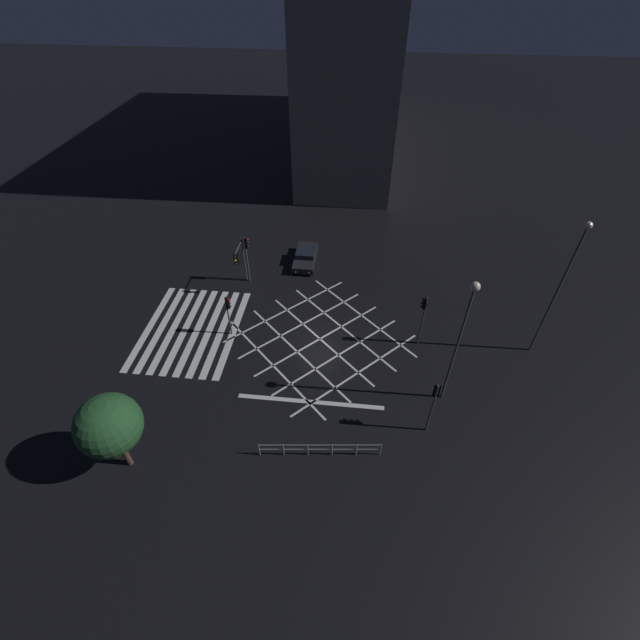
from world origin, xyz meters
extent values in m
plane|color=black|center=(0.00, 0.00, 0.00)|extent=(200.00, 200.00, 0.00)
cube|color=silver|center=(0.00, -6.40, 0.00)|extent=(9.16, 0.50, 0.01)
cube|color=silver|center=(0.00, -7.30, 0.00)|extent=(9.16, 0.50, 0.01)
cube|color=silver|center=(0.00, -8.20, 0.00)|extent=(9.16, 0.50, 0.01)
cube|color=silver|center=(0.00, -9.10, 0.00)|extent=(9.16, 0.50, 0.01)
cube|color=silver|center=(0.00, -10.00, 0.00)|extent=(9.16, 0.50, 0.01)
cube|color=silver|center=(0.00, -10.90, 0.00)|extent=(9.16, 0.50, 0.01)
cube|color=silver|center=(0.00, -11.80, 0.00)|extent=(9.16, 0.50, 0.01)
cube|color=silver|center=(0.00, -12.70, 0.00)|extent=(9.16, 0.50, 0.01)
cube|color=silver|center=(2.88, -2.88, 0.00)|extent=(8.01, 8.01, 0.01)
cube|color=silver|center=(-2.88, -2.88, 0.00)|extent=(8.01, 8.01, 0.01)
cube|color=silver|center=(1.44, -1.44, 0.00)|extent=(8.01, 8.01, 0.01)
cube|color=silver|center=(-1.44, -1.44, 0.00)|extent=(8.01, 8.01, 0.01)
cube|color=silver|center=(0.00, 0.00, 0.00)|extent=(8.01, 8.01, 0.01)
cube|color=silver|center=(0.00, 0.00, 0.00)|extent=(8.01, 8.01, 0.01)
cube|color=silver|center=(-1.44, 1.44, 0.00)|extent=(8.01, 8.01, 0.01)
cube|color=silver|center=(1.44, 1.44, 0.00)|extent=(8.01, 8.01, 0.01)
cube|color=silver|center=(-2.88, 2.88, 0.00)|extent=(8.01, 8.01, 0.01)
cube|color=silver|center=(2.88, 2.88, 0.00)|extent=(8.01, 8.01, 0.01)
cube|color=silver|center=(5.59, 0.00, 0.00)|extent=(0.30, 9.16, 0.01)
cube|color=slate|center=(-40.06, 0.00, 13.86)|extent=(40.40, 10.00, 27.72)
cube|color=black|center=(-58.42, -5.03, 2.00)|extent=(1.40, 0.06, 1.80)
cube|color=beige|center=(-54.75, -5.03, 2.00)|extent=(1.40, 0.06, 1.80)
cube|color=black|center=(-51.08, -5.03, 2.00)|extent=(1.40, 0.06, 1.80)
cube|color=black|center=(-47.40, -5.03, 2.00)|extent=(1.40, 0.06, 1.80)
cube|color=black|center=(-43.73, -5.03, 2.00)|extent=(1.40, 0.06, 1.80)
cube|color=black|center=(-40.06, -5.03, 2.00)|extent=(1.40, 0.06, 1.80)
cube|color=black|center=(-36.39, -5.03, 2.00)|extent=(1.40, 0.06, 1.80)
cube|color=black|center=(-32.71, -5.03, 2.00)|extent=(1.40, 0.06, 1.80)
cube|color=beige|center=(-29.04, -5.03, 2.00)|extent=(1.40, 0.06, 1.80)
cube|color=black|center=(-25.37, -5.03, 2.00)|extent=(1.40, 0.06, 1.80)
cube|color=beige|center=(-21.69, -5.03, 2.00)|extent=(1.40, 0.06, 1.80)
cube|color=beige|center=(-58.42, -5.03, 5.53)|extent=(1.40, 0.06, 1.80)
cube|color=beige|center=(-54.75, -5.03, 5.53)|extent=(1.40, 0.06, 1.80)
cube|color=black|center=(-51.08, -5.03, 5.53)|extent=(1.40, 0.06, 1.80)
cube|color=black|center=(-47.40, -5.03, 5.53)|extent=(1.40, 0.06, 1.80)
cube|color=beige|center=(-43.73, -5.03, 5.53)|extent=(1.40, 0.06, 1.80)
cube|color=black|center=(-40.06, -5.03, 5.53)|extent=(1.40, 0.06, 1.80)
cube|color=black|center=(-36.39, -5.03, 5.53)|extent=(1.40, 0.06, 1.80)
cube|color=black|center=(-32.71, -5.03, 5.53)|extent=(1.40, 0.06, 1.80)
cube|color=beige|center=(-29.04, -5.03, 5.53)|extent=(1.40, 0.06, 1.80)
cube|color=beige|center=(-25.37, -5.03, 5.53)|extent=(1.40, 0.06, 1.80)
cube|color=black|center=(-21.69, -5.03, 5.53)|extent=(1.40, 0.06, 1.80)
cube|color=beige|center=(-58.42, -5.03, 9.06)|extent=(1.40, 0.06, 1.80)
cube|color=beige|center=(-54.75, -5.03, 9.06)|extent=(1.40, 0.06, 1.80)
cube|color=beige|center=(-51.08, -5.03, 9.06)|extent=(1.40, 0.06, 1.80)
cube|color=black|center=(-47.40, -5.03, 9.06)|extent=(1.40, 0.06, 1.80)
cube|color=beige|center=(-43.73, -5.03, 9.06)|extent=(1.40, 0.06, 1.80)
cube|color=beige|center=(-40.06, -5.03, 9.06)|extent=(1.40, 0.06, 1.80)
cube|color=black|center=(-36.39, -5.03, 9.06)|extent=(1.40, 0.06, 1.80)
cube|color=beige|center=(-32.71, -5.03, 9.06)|extent=(1.40, 0.06, 1.80)
cube|color=black|center=(-29.04, -5.03, 9.06)|extent=(1.40, 0.06, 1.80)
cube|color=beige|center=(-25.37, -5.03, 9.06)|extent=(1.40, 0.06, 1.80)
cube|color=black|center=(-21.69, -5.03, 9.06)|extent=(1.40, 0.06, 1.80)
cube|color=beige|center=(-58.42, -5.03, 12.59)|extent=(1.40, 0.06, 1.80)
cube|color=beige|center=(-54.75, -5.03, 12.59)|extent=(1.40, 0.06, 1.80)
cube|color=black|center=(-51.08, -5.03, 12.59)|extent=(1.40, 0.06, 1.80)
cube|color=black|center=(-47.40, -5.03, 12.59)|extent=(1.40, 0.06, 1.80)
cube|color=beige|center=(-43.73, -5.03, 12.59)|extent=(1.40, 0.06, 1.80)
cube|color=beige|center=(-40.06, -5.03, 12.59)|extent=(1.40, 0.06, 1.80)
cube|color=beige|center=(-36.39, -5.03, 12.59)|extent=(1.40, 0.06, 1.80)
cube|color=black|center=(-32.71, -5.03, 12.59)|extent=(1.40, 0.06, 1.80)
cube|color=beige|center=(-29.04, -5.03, 12.59)|extent=(1.40, 0.06, 1.80)
cube|color=beige|center=(-25.37, -5.03, 12.59)|extent=(1.40, 0.06, 1.80)
cube|color=black|center=(-21.69, -5.03, 12.59)|extent=(1.40, 0.06, 1.80)
cube|color=black|center=(-36.39, -5.03, 16.12)|extent=(1.40, 0.06, 1.80)
cube|color=black|center=(-32.71, -5.03, 16.12)|extent=(1.40, 0.06, 1.80)
cube|color=black|center=(-29.04, -5.03, 16.12)|extent=(1.40, 0.06, 1.80)
cube|color=black|center=(-25.37, -5.03, 16.12)|extent=(1.40, 0.06, 1.80)
cube|color=black|center=(-21.69, -5.03, 16.12)|extent=(1.40, 0.06, 1.80)
cylinder|color=#424244|center=(-6.39, -6.86, 1.99)|extent=(0.11, 0.11, 3.99)
cylinder|color=#424244|center=(-5.37, -6.86, 3.84)|extent=(2.04, 0.09, 0.09)
cube|color=black|center=(-4.35, -6.86, 3.39)|extent=(0.16, 0.28, 0.90)
sphere|color=black|center=(-4.24, -6.86, 3.69)|extent=(0.18, 0.18, 0.18)
sphere|color=orange|center=(-4.24, -6.86, 3.39)|extent=(0.18, 0.18, 0.18)
sphere|color=black|center=(-4.24, -6.86, 3.09)|extent=(0.18, 0.18, 0.18)
cube|color=black|center=(-4.44, -6.86, 3.39)|extent=(0.02, 0.36, 0.98)
cylinder|color=#424244|center=(-0.32, 6.95, 2.11)|extent=(0.11, 0.11, 4.22)
cube|color=black|center=(-0.32, 6.81, 3.72)|extent=(0.28, 0.16, 0.90)
sphere|color=red|center=(-0.32, 6.70, 4.02)|extent=(0.18, 0.18, 0.18)
sphere|color=black|center=(-0.32, 6.70, 3.72)|extent=(0.18, 0.18, 0.18)
sphere|color=black|center=(-0.32, 6.70, 3.42)|extent=(0.18, 0.18, 0.18)
cube|color=black|center=(-0.32, 6.90, 3.72)|extent=(0.36, 0.02, 0.98)
cylinder|color=#424244|center=(-6.26, -6.58, 2.10)|extent=(0.11, 0.11, 4.21)
cube|color=black|center=(-6.26, -6.45, 3.71)|extent=(0.28, 0.16, 0.90)
sphere|color=red|center=(-6.26, -6.33, 4.01)|extent=(0.18, 0.18, 0.18)
sphere|color=black|center=(-6.26, -6.33, 3.71)|extent=(0.18, 0.18, 0.18)
sphere|color=black|center=(-6.26, -6.33, 3.41)|extent=(0.18, 0.18, 0.18)
cube|color=black|center=(-6.26, -6.54, 3.71)|extent=(0.36, 0.02, 0.98)
cylinder|color=#424244|center=(6.86, 6.99, 2.03)|extent=(0.11, 0.11, 4.06)
cube|color=black|center=(6.73, 6.99, 3.56)|extent=(0.16, 0.28, 0.90)
sphere|color=red|center=(6.62, 6.99, 3.86)|extent=(0.18, 0.18, 0.18)
sphere|color=black|center=(6.62, 6.99, 3.56)|extent=(0.18, 0.18, 0.18)
sphere|color=black|center=(6.62, 6.99, 3.26)|extent=(0.18, 0.18, 0.18)
cube|color=black|center=(6.82, 6.99, 3.56)|extent=(0.02, 0.36, 0.98)
cylinder|color=#424244|center=(0.13, -6.46, 1.71)|extent=(0.11, 0.11, 3.41)
cube|color=black|center=(0.13, -6.32, 2.91)|extent=(0.28, 0.16, 0.90)
sphere|color=red|center=(0.13, -6.21, 3.21)|extent=(0.18, 0.18, 0.18)
sphere|color=black|center=(0.13, -6.21, 2.91)|extent=(0.18, 0.18, 0.18)
sphere|color=black|center=(0.13, -6.21, 2.61)|extent=(0.18, 0.18, 0.18)
cube|color=black|center=(0.13, -6.41, 2.91)|extent=(0.36, 0.02, 0.98)
cylinder|color=#424244|center=(-0.51, 14.73, 4.85)|extent=(0.14, 0.14, 9.69)
sphere|color=#F9E0B2|center=(-0.51, 14.73, 9.82)|extent=(0.42, 0.42, 0.42)
cylinder|color=#424244|center=(4.31, 8.16, 4.31)|extent=(0.14, 0.14, 8.62)
sphere|color=#F9E0B2|center=(4.31, 8.16, 8.77)|extent=(0.51, 0.51, 0.51)
cylinder|color=#473323|center=(10.77, -9.36, 1.21)|extent=(0.31, 0.31, 2.43)
sphere|color=#235128|center=(10.77, -9.36, 3.65)|extent=(3.26, 3.26, 3.26)
cube|color=black|center=(-9.42, -2.29, 0.48)|extent=(4.26, 1.81, 0.55)
cube|color=black|center=(-9.53, -2.29, 0.97)|extent=(1.79, 1.59, 0.43)
sphere|color=white|center=(-7.34, -1.73, 0.42)|extent=(0.16, 0.16, 0.16)
sphere|color=white|center=(-7.34, -2.85, 0.42)|extent=(0.16, 0.16, 0.16)
cylinder|color=black|center=(-8.10, -1.50, 0.35)|extent=(0.70, 0.20, 0.70)
cylinder|color=black|center=(-8.10, -3.07, 0.35)|extent=(0.70, 0.20, 0.70)
cylinder|color=black|center=(-10.74, -1.50, 0.35)|extent=(0.70, 0.20, 0.70)
cylinder|color=black|center=(-10.74, -3.07, 0.35)|extent=(0.70, 0.20, 0.70)
cylinder|color=#9EA0A5|center=(9.51, -2.36, 0.53)|extent=(0.05, 0.05, 1.05)
cylinder|color=#9EA0A5|center=(9.37, -1.02, 0.53)|extent=(0.05, 0.05, 1.05)
cylinder|color=#9EA0A5|center=(9.22, 0.31, 0.53)|extent=(0.05, 0.05, 1.05)
cylinder|color=#9EA0A5|center=(9.08, 1.65, 0.53)|extent=(0.05, 0.05, 1.05)
cylinder|color=#9EA0A5|center=(8.94, 2.98, 0.53)|extent=(0.05, 0.05, 1.05)
cylinder|color=#9EA0A5|center=(8.80, 4.32, 0.53)|extent=(0.05, 0.05, 1.05)
cylinder|color=#9EA0A5|center=(9.15, 0.98, 1.01)|extent=(0.75, 6.68, 0.04)
cylinder|color=#9EA0A5|center=(9.15, 0.98, 0.58)|extent=(0.75, 6.68, 0.04)
camera|label=1|loc=(21.67, 2.32, 21.72)|focal=24.00mm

